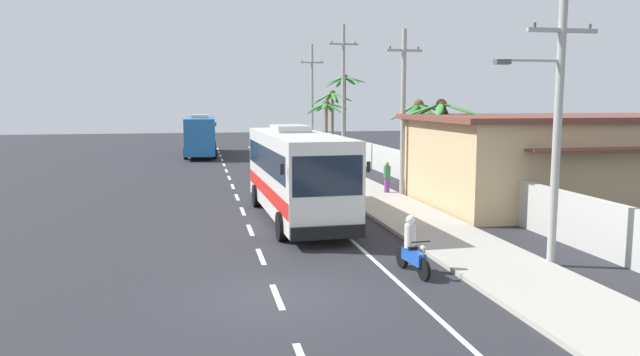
# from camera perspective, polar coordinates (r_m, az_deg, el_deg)

# --- Properties ---
(ground_plane) EXTENTS (160.00, 160.00, 0.00)m
(ground_plane) POSITION_cam_1_polar(r_m,az_deg,el_deg) (15.41, -4.16, -11.21)
(ground_plane) COLOR #28282D
(sidewalk_kerb) EXTENTS (3.20, 90.00, 0.14)m
(sidewalk_kerb) POSITION_cam_1_polar(r_m,az_deg,el_deg) (26.42, 7.79, -3.24)
(sidewalk_kerb) COLOR #A8A399
(sidewalk_kerb) RESTS_ON ground
(lane_markings) EXTENTS (3.55, 71.00, 0.01)m
(lane_markings) POSITION_cam_1_polar(r_m,az_deg,el_deg) (29.76, -3.68, -2.12)
(lane_markings) COLOR white
(lane_markings) RESTS_ON ground
(boundary_wall) EXTENTS (0.24, 60.00, 1.81)m
(boundary_wall) POSITION_cam_1_polar(r_m,az_deg,el_deg) (31.34, 11.97, -0.12)
(boundary_wall) COLOR #B2B2AD
(boundary_wall) RESTS_ON ground
(coach_bus_foreground) EXTENTS (3.25, 11.01, 3.87)m
(coach_bus_foreground) POSITION_cam_1_polar(r_m,az_deg,el_deg) (24.77, -2.30, 0.66)
(coach_bus_foreground) COLOR silver
(coach_bus_foreground) RESTS_ON ground
(coach_bus_far_lane) EXTENTS (3.05, 12.29, 3.73)m
(coach_bus_far_lane) POSITION_cam_1_polar(r_m,az_deg,el_deg) (55.12, -11.38, 4.16)
(coach_bus_far_lane) COLOR #2366A8
(coach_bus_far_lane) RESTS_ON ground
(motorcycle_beside_bus) EXTENTS (0.56, 1.96, 1.55)m
(motorcycle_beside_bus) POSITION_cam_1_polar(r_m,az_deg,el_deg) (35.05, -1.89, 0.38)
(motorcycle_beside_bus) COLOR black
(motorcycle_beside_bus) RESTS_ON ground
(motorcycle_trailing) EXTENTS (0.56, 1.96, 1.67)m
(motorcycle_trailing) POSITION_cam_1_polar(r_m,az_deg,el_deg) (17.32, 8.80, -6.86)
(motorcycle_trailing) COLOR black
(motorcycle_trailing) RESTS_ON ground
(pedestrian_near_kerb) EXTENTS (0.36, 0.36, 1.60)m
(pedestrian_near_kerb) POSITION_cam_1_polar(r_m,az_deg,el_deg) (31.39, 6.44, 0.13)
(pedestrian_near_kerb) COLOR #75388E
(pedestrian_near_kerb) RESTS_ON sidewalk_kerb
(utility_pole_nearest) EXTENTS (3.15, 0.24, 8.11)m
(utility_pole_nearest) POSITION_cam_1_polar(r_m,az_deg,el_deg) (18.66, 21.64, 5.14)
(utility_pole_nearest) COLOR #9E9E99
(utility_pole_nearest) RESTS_ON ground
(utility_pole_mid) EXTENTS (1.85, 0.24, 8.50)m
(utility_pole_mid) POSITION_cam_1_polar(r_m,az_deg,el_deg) (30.70, 7.97, 6.41)
(utility_pole_mid) COLOR #9E9E99
(utility_pole_mid) RESTS_ON ground
(utility_pole_far) EXTENTS (2.16, 0.24, 10.36)m
(utility_pole_far) POSITION_cam_1_polar(r_m,az_deg,el_deg) (43.50, 2.25, 8.00)
(utility_pole_far) COLOR #9E9E99
(utility_pole_far) RESTS_ON ground
(utility_pole_distant) EXTENTS (2.22, 0.24, 10.16)m
(utility_pole_distant) POSITION_cam_1_polar(r_m,az_deg,el_deg) (56.56, -0.77, 7.75)
(utility_pole_distant) COLOR #9E9E99
(utility_pole_distant) RESTS_ON ground
(palm_nearest) EXTENTS (3.26, 3.33, 5.01)m
(palm_nearest) POSITION_cam_1_polar(r_m,az_deg,el_deg) (33.32, 9.40, 4.72)
(palm_nearest) COLOR brown
(palm_nearest) RESTS_ON ground
(palm_second) EXTENTS (3.55, 3.51, 4.99)m
(palm_second) POSITION_cam_1_polar(r_m,az_deg,el_deg) (47.42, 0.57, 6.09)
(palm_second) COLOR brown
(palm_second) RESTS_ON ground
(palm_third) EXTENTS (3.91, 3.94, 5.91)m
(palm_third) POSITION_cam_1_polar(r_m,az_deg,el_deg) (54.06, 1.19, 6.92)
(palm_third) COLOR brown
(palm_third) RESTS_ON ground
(palm_fourth) EXTENTS (4.23, 3.84, 5.03)m
(palm_fourth) POSITION_cam_1_polar(r_m,az_deg,el_deg) (30.88, 11.55, 5.29)
(palm_fourth) COLOR brown
(palm_fourth) RESTS_ON ground
(palm_farthest) EXTENTS (3.47, 3.30, 7.13)m
(palm_farthest) POSITION_cam_1_polar(r_m,az_deg,el_deg) (49.80, 2.36, 8.02)
(palm_farthest) COLOR brown
(palm_farthest) RESTS_ON ground
(roadside_building) EXTENTS (14.15, 9.20, 4.26)m
(roadside_building) POSITION_cam_1_polar(r_m,az_deg,el_deg) (30.60, 22.58, 1.63)
(roadside_building) COLOR tan
(roadside_building) RESTS_ON ground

